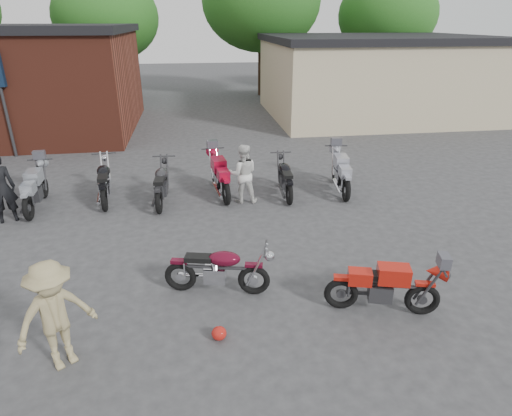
{
  "coord_description": "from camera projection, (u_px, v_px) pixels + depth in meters",
  "views": [
    {
      "loc": [
        -0.43,
        -5.79,
        4.44
      ],
      "look_at": [
        0.75,
        2.15,
        0.9
      ],
      "focal_mm": 30.0,
      "sensor_mm": 36.0,
      "label": 1
    }
  ],
  "objects": [
    {
      "name": "sportbike",
      "position": [
        385.0,
        285.0,
        6.91
      ],
      "size": [
        1.88,
        1.05,
        1.04
      ],
      "primitive_type": null,
      "rotation": [
        0.0,
        0.0,
        -0.27
      ],
      "color": "red",
      "rests_on": "ground"
    },
    {
      "name": "row_bike_1",
      "position": [
        34.0,
        187.0,
        10.8
      ],
      "size": [
        0.76,
        2.02,
        1.15
      ],
      "primitive_type": null,
      "rotation": [
        0.0,
        0.0,
        1.62
      ],
      "color": "#8D929A",
      "rests_on": "ground"
    },
    {
      "name": "tree_3",
      "position": [
        386.0,
        31.0,
        27.08
      ],
      "size": [
        6.08,
        6.08,
        7.6
      ],
      "primitive_type": null,
      "color": "#1C5416",
      "rests_on": "ground"
    },
    {
      "name": "tree_2",
      "position": [
        261.0,
        20.0,
        25.76
      ],
      "size": [
        7.04,
        7.04,
        8.8
      ],
      "primitive_type": null,
      "color": "#1C5416",
      "rests_on": "ground"
    },
    {
      "name": "stucco_building",
      "position": [
        373.0,
        79.0,
        21.1
      ],
      "size": [
        10.0,
        8.0,
        3.5
      ],
      "primitive_type": "cube",
      "color": "tan",
      "rests_on": "ground"
    },
    {
      "name": "person_light",
      "position": [
        243.0,
        174.0,
        11.09
      ],
      "size": [
        0.8,
        0.64,
        1.56
      ],
      "primitive_type": "imported",
      "rotation": [
        0.0,
        0.0,
        3.07
      ],
      "color": "silver",
      "rests_on": "ground"
    },
    {
      "name": "vintage_motorcycle",
      "position": [
        219.0,
        267.0,
        7.4
      ],
      "size": [
        1.89,
        0.99,
        1.04
      ],
      "primitive_type": null,
      "rotation": [
        0.0,
        0.0,
        -0.23
      ],
      "color": "#520A1C",
      "rests_on": "ground"
    },
    {
      "name": "person_dark",
      "position": [
        1.0,
        188.0,
        9.94
      ],
      "size": [
        0.73,
        0.59,
        1.71
      ],
      "primitive_type": "imported",
      "rotation": [
        0.0,
        0.0,
        3.48
      ],
      "color": "black",
      "rests_on": "ground"
    },
    {
      "name": "row_bike_5",
      "position": [
        285.0,
        176.0,
        11.64
      ],
      "size": [
        0.7,
        1.9,
        1.09
      ],
      "primitive_type": null,
      "rotation": [
        0.0,
        0.0,
        1.53
      ],
      "color": "black",
      "rests_on": "ground"
    },
    {
      "name": "helmet",
      "position": [
        219.0,
        333.0,
        6.45
      ],
      "size": [
        0.24,
        0.24,
        0.21
      ],
      "primitive_type": "ellipsoid",
      "rotation": [
        0.0,
        0.0,
        -0.05
      ],
      "color": "#AE1912",
      "rests_on": "ground"
    },
    {
      "name": "row_bike_6",
      "position": [
        341.0,
        171.0,
        11.89
      ],
      "size": [
        0.94,
        2.12,
        1.19
      ],
      "primitive_type": null,
      "rotation": [
        0.0,
        0.0,
        1.44
      ],
      "color": "#9C9EAA",
      "rests_on": "ground"
    },
    {
      "name": "row_bike_2",
      "position": [
        104.0,
        179.0,
        11.28
      ],
      "size": [
        0.89,
        2.07,
        1.16
      ],
      "primitive_type": null,
      "rotation": [
        0.0,
        0.0,
        1.69
      ],
      "color": "black",
      "rests_on": "ground"
    },
    {
      "name": "person_tan",
      "position": [
        55.0,
        316.0,
        5.71
      ],
      "size": [
        1.21,
        1.11,
        1.64
      ],
      "primitive_type": "imported",
      "rotation": [
        0.0,
        0.0,
        0.62
      ],
      "color": "#9C8C60",
      "rests_on": "ground"
    },
    {
      "name": "tree_1",
      "position": [
        108.0,
        34.0,
        24.83
      ],
      "size": [
        5.92,
        5.92,
        7.4
      ],
      "primitive_type": null,
      "color": "#1C5416",
      "rests_on": "ground"
    },
    {
      "name": "ground",
      "position": [
        231.0,
        312.0,
        7.09
      ],
      "size": [
        90.0,
        90.0,
        0.0
      ],
      "primitive_type": "plane",
      "color": "#343436"
    },
    {
      "name": "row_bike_3",
      "position": [
        162.0,
        182.0,
        11.15
      ],
      "size": [
        0.76,
        1.98,
        1.13
      ],
      "primitive_type": null,
      "rotation": [
        0.0,
        0.0,
        1.51
      ],
      "color": "#28272A",
      "rests_on": "ground"
    },
    {
      "name": "row_bike_4",
      "position": [
        220.0,
        174.0,
        11.66
      ],
      "size": [
        0.94,
        2.12,
        1.19
      ],
      "primitive_type": null,
      "rotation": [
        0.0,
        0.0,
        1.7
      ],
      "color": "#AC0E2D",
      "rests_on": "ground"
    }
  ]
}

